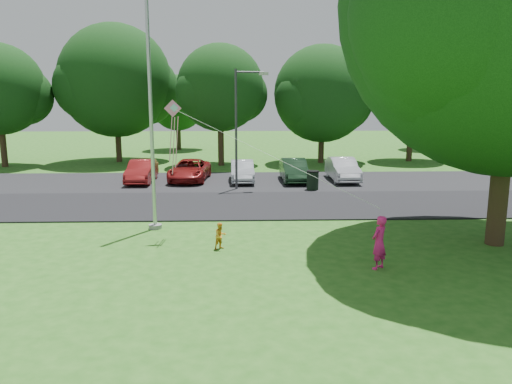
{
  "coord_description": "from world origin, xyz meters",
  "views": [
    {
      "loc": [
        -0.25,
        -13.72,
        5.01
      ],
      "look_at": [
        0.35,
        4.0,
        1.6
      ],
      "focal_mm": 35.0,
      "sensor_mm": 36.0,
      "label": 1
    }
  ],
  "objects_px": {
    "flagpole": "(151,119)",
    "street_lamp": "(241,118)",
    "trash_can": "(313,181)",
    "kite": "(178,123)",
    "child_yellow": "(220,236)",
    "woman": "(379,243)"
  },
  "relations": [
    {
      "from": "flagpole",
      "to": "child_yellow",
      "type": "xyz_separation_m",
      "value": [
        2.61,
        -2.71,
        -3.72
      ]
    },
    {
      "from": "woman",
      "to": "kite",
      "type": "height_order",
      "value": "kite"
    },
    {
      "from": "child_yellow",
      "to": "kite",
      "type": "relative_size",
      "value": 0.14
    },
    {
      "from": "trash_can",
      "to": "child_yellow",
      "type": "relative_size",
      "value": 1.2
    },
    {
      "from": "flagpole",
      "to": "trash_can",
      "type": "height_order",
      "value": "flagpole"
    },
    {
      "from": "flagpole",
      "to": "street_lamp",
      "type": "bearing_deg",
      "value": 67.42
    },
    {
      "from": "kite",
      "to": "child_yellow",
      "type": "bearing_deg",
      "value": -52.0
    },
    {
      "from": "trash_can",
      "to": "child_yellow",
      "type": "bearing_deg",
      "value": -113.9
    },
    {
      "from": "flagpole",
      "to": "woman",
      "type": "bearing_deg",
      "value": -33.26
    },
    {
      "from": "child_yellow",
      "to": "kite",
      "type": "xyz_separation_m",
      "value": [
        -1.47,
        1.42,
        3.65
      ]
    },
    {
      "from": "trash_can",
      "to": "child_yellow",
      "type": "distance_m",
      "value": 11.32
    },
    {
      "from": "flagpole",
      "to": "woman",
      "type": "xyz_separation_m",
      "value": [
        7.33,
        -4.81,
        -3.36
      ]
    },
    {
      "from": "child_yellow",
      "to": "kite",
      "type": "bearing_deg",
      "value": 98.21
    },
    {
      "from": "woman",
      "to": "trash_can",
      "type": "bearing_deg",
      "value": -132.4
    },
    {
      "from": "trash_can",
      "to": "street_lamp",
      "type": "bearing_deg",
      "value": 173.95
    },
    {
      "from": "flagpole",
      "to": "street_lamp",
      "type": "xyz_separation_m",
      "value": [
        3.35,
        8.05,
        -0.31
      ]
    },
    {
      "from": "trash_can",
      "to": "kite",
      "type": "height_order",
      "value": "kite"
    },
    {
      "from": "street_lamp",
      "to": "woman",
      "type": "xyz_separation_m",
      "value": [
        3.98,
        -12.85,
        -3.06
      ]
    },
    {
      "from": "street_lamp",
      "to": "child_yellow",
      "type": "height_order",
      "value": "street_lamp"
    },
    {
      "from": "child_yellow",
      "to": "woman",
      "type": "bearing_deg",
      "value": -61.8
    },
    {
      "from": "trash_can",
      "to": "woman",
      "type": "relative_size",
      "value": 0.67
    },
    {
      "from": "trash_can",
      "to": "woman",
      "type": "bearing_deg",
      "value": -89.4
    }
  ]
}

